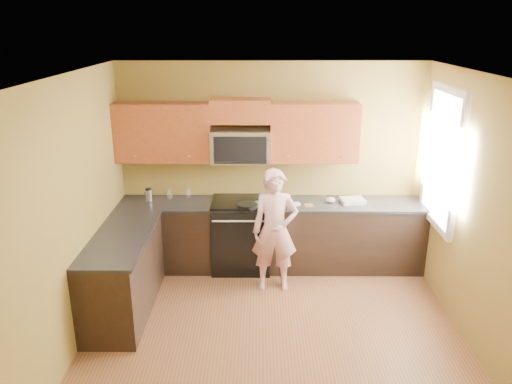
{
  "coord_description": "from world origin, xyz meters",
  "views": [
    {
      "loc": [
        -0.17,
        -4.45,
        3.16
      ],
      "look_at": [
        -0.2,
        1.3,
        1.2
      ],
      "focal_mm": 35.11,
      "sensor_mm": 36.0,
      "label": 1
    }
  ],
  "objects_px": {
    "stove": "(241,234)",
    "travel_mug": "(149,201)",
    "woman": "(275,231)",
    "butter_tub": "(259,208)",
    "microwave": "(241,161)",
    "frying_pan": "(247,208)"
  },
  "relations": [
    {
      "from": "microwave",
      "to": "butter_tub",
      "type": "distance_m",
      "value": 0.66
    },
    {
      "from": "stove",
      "to": "woman",
      "type": "distance_m",
      "value": 0.75
    },
    {
      "from": "microwave",
      "to": "woman",
      "type": "height_order",
      "value": "microwave"
    },
    {
      "from": "woman",
      "to": "frying_pan",
      "type": "distance_m",
      "value": 0.49
    },
    {
      "from": "microwave",
      "to": "travel_mug",
      "type": "height_order",
      "value": "microwave"
    },
    {
      "from": "microwave",
      "to": "stove",
      "type": "bearing_deg",
      "value": -90.0
    },
    {
      "from": "butter_tub",
      "to": "microwave",
      "type": "bearing_deg",
      "value": 126.88
    },
    {
      "from": "travel_mug",
      "to": "butter_tub",
      "type": "bearing_deg",
      "value": -10.38
    },
    {
      "from": "stove",
      "to": "microwave",
      "type": "height_order",
      "value": "microwave"
    },
    {
      "from": "stove",
      "to": "butter_tub",
      "type": "distance_m",
      "value": 0.53
    },
    {
      "from": "microwave",
      "to": "frying_pan",
      "type": "distance_m",
      "value": 0.63
    },
    {
      "from": "butter_tub",
      "to": "travel_mug",
      "type": "relative_size",
      "value": 0.79
    },
    {
      "from": "stove",
      "to": "frying_pan",
      "type": "bearing_deg",
      "value": -71.02
    },
    {
      "from": "woman",
      "to": "butter_tub",
      "type": "distance_m",
      "value": 0.44
    },
    {
      "from": "frying_pan",
      "to": "travel_mug",
      "type": "height_order",
      "value": "travel_mug"
    },
    {
      "from": "stove",
      "to": "microwave",
      "type": "bearing_deg",
      "value": 90.0
    },
    {
      "from": "stove",
      "to": "butter_tub",
      "type": "relative_size",
      "value": 7.0
    },
    {
      "from": "stove",
      "to": "travel_mug",
      "type": "distance_m",
      "value": 1.3
    },
    {
      "from": "stove",
      "to": "butter_tub",
      "type": "bearing_deg",
      "value": -38.44
    },
    {
      "from": "stove",
      "to": "frying_pan",
      "type": "relative_size",
      "value": 2.14
    },
    {
      "from": "frying_pan",
      "to": "butter_tub",
      "type": "xyz_separation_m",
      "value": [
        0.14,
        0.07,
        -0.03
      ]
    },
    {
      "from": "travel_mug",
      "to": "stove",
      "type": "bearing_deg",
      "value": -3.81
    }
  ]
}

